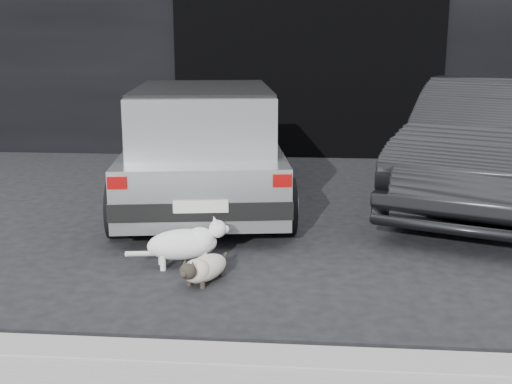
# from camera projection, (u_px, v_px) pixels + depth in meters

# --- Properties ---
(ground) EXTENTS (80.00, 80.00, 0.00)m
(ground) POSITION_uv_depth(u_px,v_px,m) (196.00, 231.00, 6.09)
(ground) COLOR black
(ground) RESTS_ON ground
(garage_opening) EXTENTS (4.00, 0.10, 2.60)m
(garage_opening) POSITION_uv_depth(u_px,v_px,m) (307.00, 71.00, 9.56)
(garage_opening) COLOR black
(garage_opening) RESTS_ON ground
(curb) EXTENTS (18.00, 0.25, 0.12)m
(curb) POSITION_uv_depth(u_px,v_px,m) (293.00, 365.00, 3.47)
(curb) COLOR gray
(curb) RESTS_ON ground
(silver_hatchback) EXTENTS (2.13, 3.69, 1.29)m
(silver_hatchback) POSITION_uv_depth(u_px,v_px,m) (204.00, 141.00, 6.91)
(silver_hatchback) COLOR #B0B2B4
(silver_hatchback) RESTS_ON ground
(second_car) EXTENTS (2.85, 4.35, 1.35)m
(second_car) POSITION_uv_depth(u_px,v_px,m) (491.00, 143.00, 6.94)
(second_car) COLOR black
(second_car) RESTS_ON ground
(cat_siamese) EXTENTS (0.39, 0.66, 0.24)m
(cat_siamese) POSITION_uv_depth(u_px,v_px,m) (203.00, 269.00, 4.78)
(cat_siamese) COLOR beige
(cat_siamese) RESTS_ON ground
(cat_white) EXTENTS (0.79, 0.45, 0.39)m
(cat_white) POSITION_uv_depth(u_px,v_px,m) (187.00, 243.00, 5.13)
(cat_white) COLOR white
(cat_white) RESTS_ON ground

